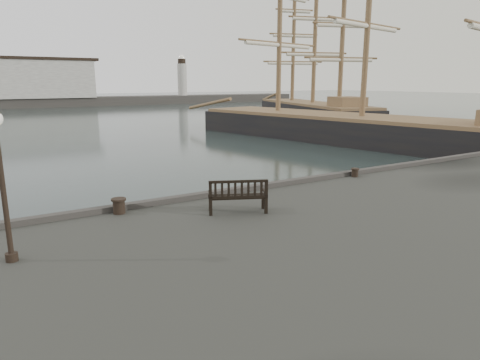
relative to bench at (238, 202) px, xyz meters
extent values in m
plane|color=black|center=(1.52, 2.29, -1.89)|extent=(400.00, 400.00, 0.00)
cube|color=#383530|center=(1.52, 94.29, -0.89)|extent=(140.00, 8.00, 2.00)
cylinder|color=beige|center=(39.52, 94.29, 4.11)|extent=(2.40, 2.40, 8.00)
sphere|color=silver|center=(39.52, 94.29, 9.51)|extent=(1.61, 1.61, 1.61)
cube|color=black|center=(0.01, 0.03, 0.16)|extent=(1.90, 1.31, 0.05)
cube|color=black|center=(-0.10, -0.21, 0.44)|extent=(1.68, 0.80, 0.54)
cube|color=black|center=(0.01, 0.03, -0.08)|extent=(1.76, 1.18, 0.50)
cylinder|color=black|center=(-3.19, 1.79, -0.09)|extent=(0.50, 0.50, 0.48)
cylinder|color=black|center=(6.90, 1.79, -0.15)|extent=(0.44, 0.44, 0.37)
cylinder|color=black|center=(-6.29, -0.54, 1.22)|extent=(0.12, 0.12, 3.11)
cylinder|color=black|center=(-6.29, -0.54, -0.23)|extent=(0.27, 0.27, 0.19)
cube|color=black|center=(23.30, 16.91, -1.53)|extent=(14.92, 37.10, 3.64)
cube|color=brown|center=(23.30, 16.91, 0.44)|extent=(14.40, 36.32, 0.30)
cylinder|color=brown|center=(21.11, 26.87, 10.70)|extent=(0.51, 0.51, 20.82)
cube|color=black|center=(33.40, 35.56, -1.49)|extent=(13.54, 28.34, 3.97)
cube|color=brown|center=(33.40, 35.56, 0.64)|extent=(13.10, 27.72, 0.30)
cylinder|color=brown|center=(31.21, 28.09, 8.93)|extent=(0.56, 0.56, 16.87)
cylinder|color=brown|center=(33.40, 35.56, 10.41)|extent=(0.56, 0.56, 19.85)
cylinder|color=brown|center=(35.59, 43.02, 9.22)|extent=(0.56, 0.56, 17.47)
camera|label=1|loc=(-6.53, -10.94, 3.64)|focal=32.00mm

